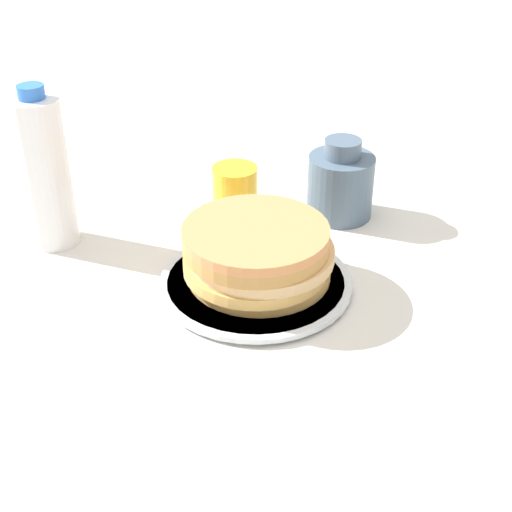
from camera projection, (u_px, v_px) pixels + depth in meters
name	position (u px, v px, depth m)	size (l,w,h in m)	color
ground_plane	(256.00, 287.00, 0.94)	(4.00, 4.00, 0.00)	silver
plate	(256.00, 282.00, 0.94)	(0.25, 0.25, 0.01)	silver
pancake_stack	(258.00, 253.00, 0.92)	(0.20, 0.20, 0.08)	tan
juice_glass	(235.00, 189.00, 1.11)	(0.07, 0.07, 0.07)	yellow
cream_jug	(340.00, 183.00, 1.09)	(0.10, 0.10, 0.12)	#4C6075
water_bottle_near	(45.00, 172.00, 0.99)	(0.07, 0.07, 0.23)	white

